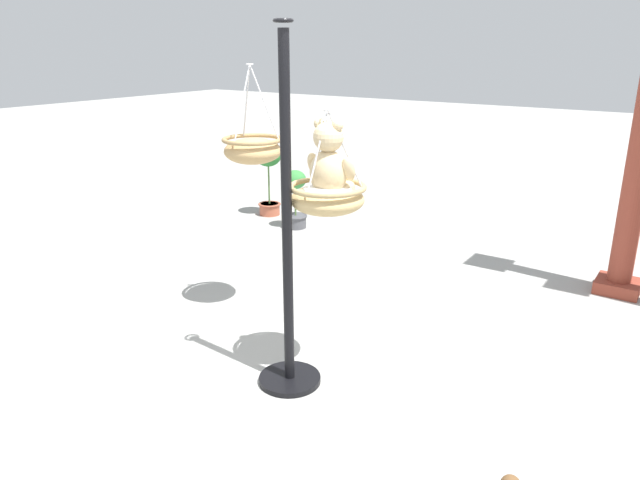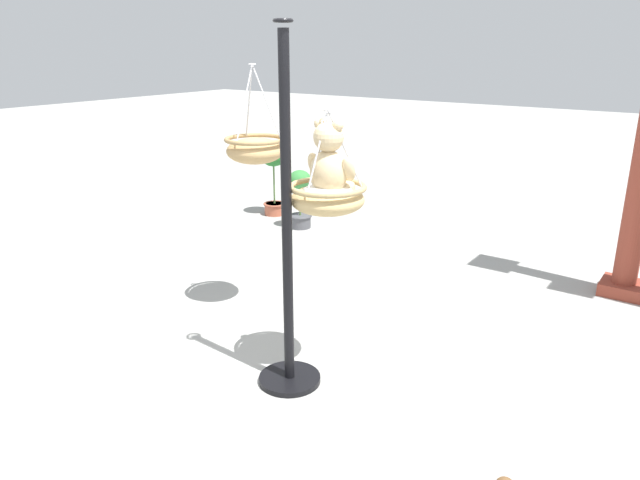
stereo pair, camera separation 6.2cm
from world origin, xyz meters
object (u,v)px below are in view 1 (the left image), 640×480
(display_pole_central, at_px, (288,284))
(teddy_bear, at_px, (329,163))
(hanging_basket_with_teddy, at_px, (327,197))
(potted_plant_fern_front, at_px, (295,198))
(potted_plant_tall_leafy, at_px, (269,172))
(hanging_basket_left_high, at_px, (253,149))

(display_pole_central, height_order, teddy_bear, display_pole_central)
(hanging_basket_with_teddy, relative_size, teddy_bear, 1.34)
(hanging_basket_with_teddy, bearing_deg, display_pole_central, -120.96)
(hanging_basket_with_teddy, xyz_separation_m, teddy_bear, (-0.00, 0.02, 0.22))
(potted_plant_fern_front, xyz_separation_m, potted_plant_tall_leafy, (-0.66, 0.29, 0.22))
(hanging_basket_with_teddy, distance_m, hanging_basket_left_high, 1.23)
(teddy_bear, xyz_separation_m, potted_plant_fern_front, (-2.31, 2.74, -1.16))
(hanging_basket_with_teddy, xyz_separation_m, hanging_basket_left_high, (-1.10, 0.54, 0.14))
(potted_plant_tall_leafy, bearing_deg, hanging_basket_with_teddy, -45.74)
(hanging_basket_left_high, relative_size, potted_plant_tall_leafy, 0.81)
(teddy_bear, bearing_deg, hanging_basket_with_teddy, -90.00)
(teddy_bear, bearing_deg, display_pole_central, -118.70)
(hanging_basket_left_high, height_order, potted_plant_tall_leafy, hanging_basket_left_high)
(display_pole_central, xyz_separation_m, potted_plant_tall_leafy, (-2.83, 3.30, -0.14))
(potted_plant_tall_leafy, bearing_deg, teddy_bear, -45.52)
(hanging_basket_with_teddy, xyz_separation_m, potted_plant_fern_front, (-2.31, 2.77, -0.93))
(hanging_basket_left_high, bearing_deg, potted_plant_fern_front, 118.63)
(display_pole_central, relative_size, hanging_basket_left_high, 3.03)
(hanging_basket_with_teddy, bearing_deg, teddy_bear, 90.00)
(teddy_bear, xyz_separation_m, potted_plant_tall_leafy, (-2.98, 3.03, -0.93))
(teddy_bear, distance_m, potted_plant_fern_front, 3.77)
(display_pole_central, distance_m, potted_plant_fern_front, 3.73)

